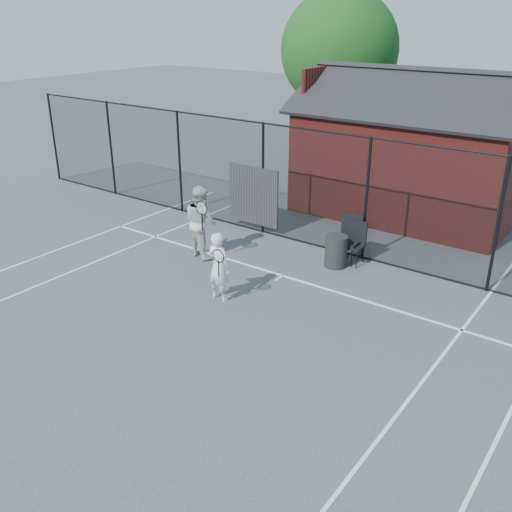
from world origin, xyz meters
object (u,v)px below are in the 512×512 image
Objects in this scene: player_back at (201,221)px; waste_bin at (336,251)px; chair_left at (348,240)px; clubhouse at (412,159)px; player_front at (219,267)px; chair_right at (353,244)px.

waste_bin is (2.98, 1.39, -0.51)m from player_back.
clubhouse is at bearing 89.99° from chair_left.
waste_bin is (-0.08, -0.40, -0.18)m from chair_left.
chair_left is at bearing -86.31° from clubhouse.
clubhouse is 5.78× the size of chair_left.
waste_bin is at bearing 24.94° from player_back.
player_front is 3.60m from chair_right.
chair_left is (0.28, -4.40, -1.04)m from clubhouse.
clubhouse reaches higher than chair_right.
waste_bin is at bearing -126.26° from chair_right.
clubhouse is 3.62× the size of player_back.
clubhouse reaches higher than player_back.
chair_right is (0.45, -4.43, -1.10)m from clubhouse.
chair_left reaches higher than chair_right.
player_front is 1.96× the size of waste_bin.
player_back is (-1.83, 1.54, 0.14)m from player_front.
player_front is 1.34× the size of chair_left.
waste_bin is (-0.25, -0.37, -0.12)m from chair_right.
chair_right is 1.31× the size of waste_bin.
player_back is at bearing 139.86° from player_front.
chair_left is (1.24, 3.33, -0.19)m from player_front.
chair_left is 1.12× the size of chair_right.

